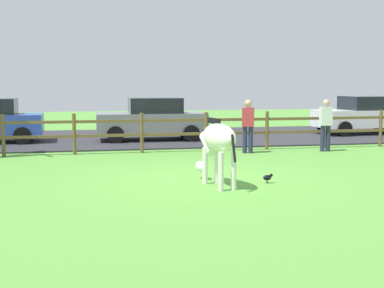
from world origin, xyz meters
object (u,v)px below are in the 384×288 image
object	(u,v)px
parked_car_white	(364,115)
visitor_right_of_tree	(248,124)
crow_on_grass	(268,177)
parked_car_grey	(152,119)
visitor_left_of_tree	(326,123)
zebra	(217,142)

from	to	relation	value
parked_car_white	visitor_right_of_tree	world-z (taller)	visitor_right_of_tree
parked_car_white	visitor_right_of_tree	size ratio (longest dim) A/B	2.48
crow_on_grass	parked_car_grey	xyz separation A→B (m)	(-1.37, 8.71, 0.72)
parked_car_white	parked_car_grey	world-z (taller)	same
parked_car_grey	visitor_left_of_tree	distance (m)	6.39
crow_on_grass	visitor_left_of_tree	world-z (taller)	visitor_left_of_tree
zebra	visitor_left_of_tree	world-z (taller)	visitor_left_of_tree
crow_on_grass	parked_car_white	distance (m)	12.00
parked_car_white	zebra	bearing A→B (deg)	-132.94
crow_on_grass	visitor_right_of_tree	distance (m)	4.97
crow_on_grass	parked_car_grey	distance (m)	8.84
zebra	crow_on_grass	size ratio (longest dim) A/B	8.95
visitor_left_of_tree	visitor_right_of_tree	xyz separation A→B (m)	(-2.52, 0.10, 0.00)
crow_on_grass	visitor_right_of_tree	xyz separation A→B (m)	(1.08, 4.79, 0.78)
crow_on_grass	visitor_left_of_tree	distance (m)	5.97
parked_car_grey	visitor_left_of_tree	world-z (taller)	visitor_left_of_tree
parked_car_white	visitor_right_of_tree	distance (m)	7.90
parked_car_white	visitor_right_of_tree	bearing A→B (deg)	-145.30
zebra	visitor_left_of_tree	bearing A→B (deg)	45.16
visitor_left_of_tree	visitor_right_of_tree	distance (m)	2.52
visitor_left_of_tree	parked_car_grey	bearing A→B (deg)	141.08
visitor_right_of_tree	crow_on_grass	bearing A→B (deg)	-102.72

